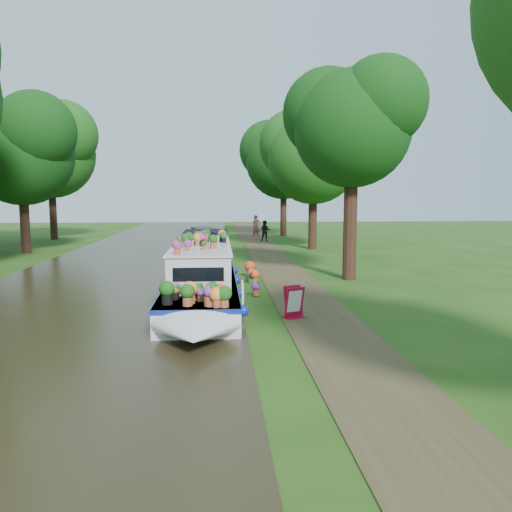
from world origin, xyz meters
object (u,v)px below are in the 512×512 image
Objects in this scene: pedestrian_dark at (265,231)px; plant_boat at (203,274)px; sandwich_board at (294,303)px; second_boat at (204,238)px; pedestrian_pink at (256,227)px.

plant_boat is at bearing -89.00° from pedestrian_dark.
sandwich_board is (2.70, -3.12, -0.41)m from plant_boat.
plant_boat reaches higher than second_boat.
pedestrian_pink is at bearing 116.25° from pedestrian_dark.
pedestrian_dark is at bearing 78.88° from plant_boat.
second_boat is at bearing 74.56° from sandwich_board.
plant_boat is at bearing -101.09° from second_boat.
second_boat is 5.11m from pedestrian_dark.
second_boat reaches higher than sandwich_board.
pedestrian_dark is (0.54, -2.13, -0.17)m from pedestrian_pink.
sandwich_board is at bearing -113.03° from pedestrian_pink.
pedestrian_dark is (4.15, 21.11, -0.02)m from plant_boat.
sandwich_board is (3.16, -22.06, -0.06)m from second_boat.
plant_boat is 21.52m from pedestrian_dark.
pedestrian_dark is at bearing -96.91° from pedestrian_pink.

